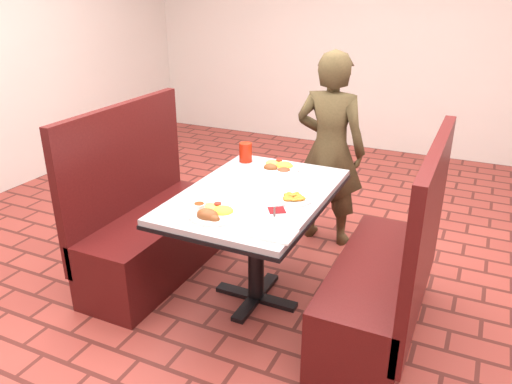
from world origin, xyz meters
TOP-DOWN VIEW (x-y plane):
  - dining_table at (0.00, 0.00)m, footprint 0.81×1.21m
  - booth_bench_left at (-0.80, 0.00)m, footprint 0.47×1.20m
  - booth_bench_right at (0.80, 0.00)m, footprint 0.47×1.20m
  - diner_person at (0.14, 1.00)m, footprint 0.55×0.37m
  - near_dinner_plate at (-0.07, -0.39)m, footprint 0.28×0.28m
  - far_dinner_plate at (-0.03, 0.42)m, footprint 0.28×0.28m
  - plantain_plate at (0.25, -0.02)m, footprint 0.20×0.20m
  - maroon_napkin at (0.21, -0.18)m, footprint 0.12×0.12m
  - spoon_utensil at (0.21, -0.22)m, footprint 0.06×0.12m
  - red_tumbler at (-0.30, 0.46)m, footprint 0.09×0.09m
  - paper_napkin at (0.31, -0.45)m, footprint 0.21×0.16m
  - knife_utensil at (-0.05, -0.33)m, footprint 0.08×0.17m
  - fork_utensil at (-0.11, -0.33)m, footprint 0.08×0.15m
  - lettuce_shreds at (0.04, 0.06)m, footprint 0.28×0.32m

SIDE VIEW (x-z plane):
  - booth_bench_left at x=-0.80m, z-range -0.26..0.92m
  - booth_bench_right at x=0.80m, z-range -0.26..0.92m
  - dining_table at x=0.00m, z-range 0.28..1.03m
  - diner_person at x=0.14m, z-range 0.00..1.47m
  - lettuce_shreds at x=0.04m, z-range 0.75..0.75m
  - maroon_napkin at x=0.21m, z-range 0.75..0.75m
  - spoon_utensil at x=0.21m, z-range 0.75..0.76m
  - paper_napkin at x=0.31m, z-range 0.75..0.76m
  - fork_utensil at x=-0.11m, z-range 0.76..0.76m
  - knife_utensil at x=-0.05m, z-range 0.76..0.76m
  - plantain_plate at x=0.25m, z-range 0.75..0.78m
  - far_dinner_plate at x=-0.03m, z-range 0.74..0.81m
  - near_dinner_plate at x=-0.07m, z-range 0.74..0.82m
  - red_tumbler at x=-0.30m, z-range 0.75..0.88m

